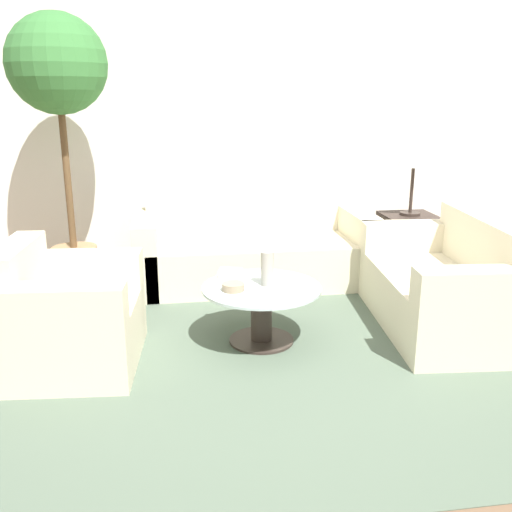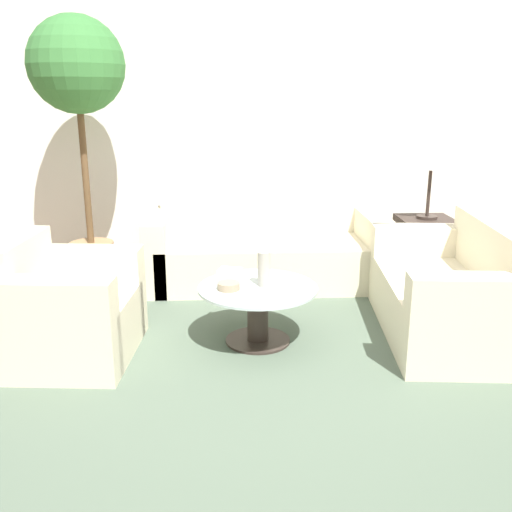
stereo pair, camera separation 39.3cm
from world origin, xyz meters
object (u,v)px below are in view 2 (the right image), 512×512
Objects in this scene: table_lamp at (432,156)px; vase at (264,269)px; armchair at (62,315)px; loveseat at (454,296)px; bowl at (229,286)px; coffee_table at (258,306)px; sofa_main at (265,251)px; potted_plant at (78,85)px; book_stack at (230,273)px.

table_lamp is 2.95× the size of vase.
loveseat is (2.68, 0.22, -0.01)m from armchair.
vase is at bearing -82.54° from loveseat.
bowl is (-0.24, -0.07, -0.09)m from vase.
loveseat reaches higher than bowl.
armchair reaches higher than coffee_table.
bowl is at bearing -103.52° from sofa_main.
vase reaches higher than coffee_table.
potted_plant is (-0.18, 1.64, 1.45)m from armchair.
armchair is 3.26m from table_lamp.
book_stack is at bearing -106.17° from sofa_main.
book_stack is (-0.32, -1.12, 0.16)m from sofa_main.
table_lamp is 3.70× the size of book_stack.
book_stack is (0.01, 0.28, 0.00)m from bowl.
book_stack is at bearing -150.95° from table_lamp.
sofa_main reaches higher than book_stack.
vase is at bearing -26.01° from book_stack.
table_lamp is 3.09m from potted_plant.
armchair is at bearing -83.90° from potted_plant.
book_stack is at bearing -66.40° from armchair.
coffee_table is (1.28, 0.14, -0.02)m from armchair.
table_lamp is 2.12m from book_stack.
table_lamp is at bearing -5.85° from sofa_main.
table_lamp is (1.56, 1.20, 0.88)m from coffee_table.
bowl is (-1.76, -1.25, -0.71)m from table_lamp.
table_lamp is at bearing -59.96° from armchair.
loveseat is 1.61m from bowl.
potted_plant is at bearing 134.16° from coffee_table.
armchair is at bearing -172.82° from vase.
sofa_main is 1.34× the size of loveseat.
sofa_main is at bearing 84.19° from coffee_table.
vase is at bearing -94.06° from sofa_main.
coffee_table is at bearing -79.02° from armchair.
potted_plant is at bearing 129.15° from bowl.
sofa_main is at bearing -130.12° from loveseat.
sofa_main is 2.17m from potted_plant.
armchair is 5.06× the size of book_stack.
bowl is at bearing -163.30° from vase.
sofa_main is at bearing -38.88° from armchair.
sofa_main is 0.91× the size of potted_plant.
book_stack is at bearing 137.82° from vase.
coffee_table is 5.39× the size of bowl.
book_stack is at bearing -90.40° from loveseat.
table_lamp reaches higher than sofa_main.
vase is (-1.35, -0.06, 0.24)m from loveseat.
loveseat is at bearing 2.44° from vase.
armchair is at bearing -80.19° from loveseat.
table_lamp is at bearing 37.66° from coffee_table.
potted_plant is at bearing -111.38° from loveseat.
bowl is at bearing -166.91° from coffee_table.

